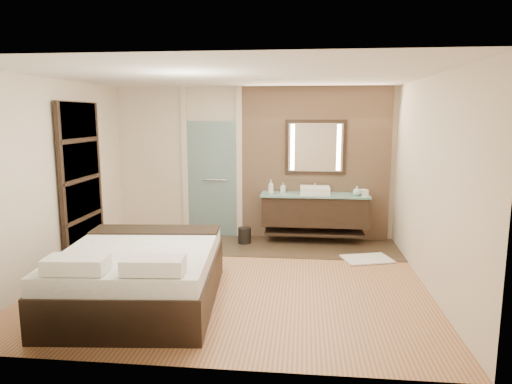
# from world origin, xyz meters

# --- Properties ---
(floor) EXTENTS (5.00, 5.00, 0.00)m
(floor) POSITION_xyz_m (0.00, 0.00, 0.00)
(floor) COLOR #8F5A3C
(floor) RESTS_ON ground
(tile_strip) EXTENTS (3.80, 1.30, 0.01)m
(tile_strip) POSITION_xyz_m (0.60, 1.60, 0.01)
(tile_strip) COLOR #33251C
(tile_strip) RESTS_ON floor
(stone_wall) EXTENTS (2.60, 0.08, 2.70)m
(stone_wall) POSITION_xyz_m (1.10, 2.21, 1.35)
(stone_wall) COLOR tan
(stone_wall) RESTS_ON floor
(vanity) EXTENTS (1.85, 0.55, 0.88)m
(vanity) POSITION_xyz_m (1.10, 1.92, 0.58)
(vanity) COLOR black
(vanity) RESTS_ON stone_wall
(mirror_unit) EXTENTS (1.06, 0.04, 0.96)m
(mirror_unit) POSITION_xyz_m (1.10, 2.16, 1.65)
(mirror_unit) COLOR black
(mirror_unit) RESTS_ON stone_wall
(frosted_door) EXTENTS (1.10, 0.12, 2.70)m
(frosted_door) POSITION_xyz_m (-0.75, 2.20, 1.14)
(frosted_door) COLOR #A0CAC9
(frosted_door) RESTS_ON floor
(shoji_partition) EXTENTS (0.06, 1.20, 2.40)m
(shoji_partition) POSITION_xyz_m (-2.43, 0.60, 1.21)
(shoji_partition) COLOR black
(shoji_partition) RESTS_ON floor
(bed) EXTENTS (1.92, 2.31, 0.84)m
(bed) POSITION_xyz_m (-1.00, -0.92, 0.35)
(bed) COLOR black
(bed) RESTS_ON floor
(bath_mat) EXTENTS (0.83, 0.69, 0.02)m
(bath_mat) POSITION_xyz_m (1.90, 1.01, 0.02)
(bath_mat) COLOR silver
(bath_mat) RESTS_ON floor
(waste_bin) EXTENTS (0.25, 0.25, 0.28)m
(waste_bin) POSITION_xyz_m (-0.10, 1.72, 0.14)
(waste_bin) COLOR black
(waste_bin) RESTS_ON floor
(tissue_box) EXTENTS (0.16, 0.16, 0.10)m
(tissue_box) POSITION_xyz_m (1.92, 1.86, 0.92)
(tissue_box) COLOR white
(tissue_box) RESTS_ON vanity
(soap_bottle_a) EXTENTS (0.13, 0.13, 0.25)m
(soap_bottle_a) POSITION_xyz_m (0.35, 1.81, 0.99)
(soap_bottle_a) COLOR silver
(soap_bottle_a) RESTS_ON vanity
(soap_bottle_b) EXTENTS (0.09, 0.10, 0.17)m
(soap_bottle_b) POSITION_xyz_m (0.55, 2.02, 0.95)
(soap_bottle_b) COLOR #B2B2B2
(soap_bottle_b) RESTS_ON vanity
(soap_bottle_c) EXTENTS (0.17, 0.17, 0.16)m
(soap_bottle_c) POSITION_xyz_m (1.80, 1.81, 0.95)
(soap_bottle_c) COLOR #A0CAC1
(soap_bottle_c) RESTS_ON vanity
(cup) EXTENTS (0.16, 0.16, 0.10)m
(cup) POSITION_xyz_m (1.81, 1.91, 0.91)
(cup) COLOR silver
(cup) RESTS_ON vanity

